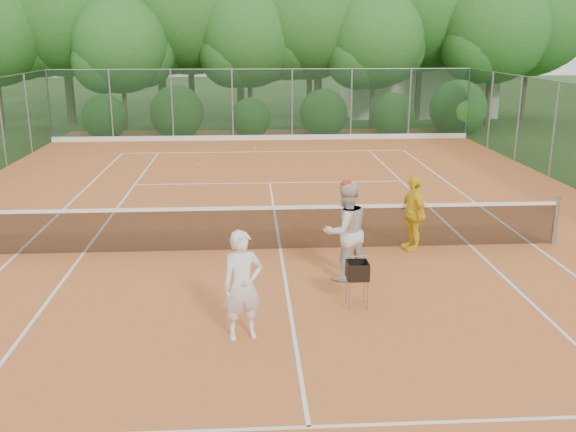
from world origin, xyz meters
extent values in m
plane|color=#264619|center=(0.00, 0.00, 0.00)|extent=(120.00, 120.00, 0.00)
cube|color=#C76A2E|center=(0.00, 0.00, 0.01)|extent=(18.00, 36.00, 0.02)
cube|color=beige|center=(9.00, 24.00, 1.50)|extent=(8.00, 5.00, 3.00)
cylinder|color=gray|center=(5.94, 0.00, 0.57)|extent=(0.10, 0.10, 1.10)
cube|color=black|center=(0.00, 0.00, 0.48)|extent=(11.87, 0.03, 0.86)
cube|color=white|center=(0.00, 0.00, 0.95)|extent=(11.87, 0.04, 0.07)
imported|color=white|center=(-0.76, -4.03, 0.85)|extent=(0.68, 0.53, 1.66)
imported|color=beige|center=(1.11, -1.74, 0.95)|extent=(1.10, 0.99, 1.85)
ellipsoid|color=red|center=(1.11, -1.74, 1.83)|extent=(0.22, 0.22, 0.14)
imported|color=yellow|center=(2.78, -0.12, 0.82)|extent=(0.60, 1.00, 1.59)
cylinder|color=gray|center=(0.97, -3.17, 0.27)|extent=(0.02, 0.02, 0.50)
cylinder|color=gray|center=(1.27, -2.86, 0.27)|extent=(0.02, 0.02, 0.50)
cube|color=black|center=(1.12, -3.02, 0.66)|extent=(0.34, 0.34, 0.29)
sphere|color=#C2E234|center=(-2.36, 9.32, 0.05)|extent=(0.07, 0.07, 0.07)
sphere|color=#D9F037|center=(-0.36, 12.67, 0.05)|extent=(0.07, 0.07, 0.07)
sphere|color=#C4D231|center=(4.46, 10.99, 0.05)|extent=(0.07, 0.07, 0.07)
cube|color=white|center=(0.00, 11.88, 0.02)|extent=(11.03, 0.06, 0.01)
cube|color=white|center=(-5.49, 0.00, 0.02)|extent=(0.06, 23.77, 0.01)
cube|color=white|center=(5.49, 0.00, 0.02)|extent=(0.06, 23.77, 0.01)
cube|color=white|center=(-4.11, 0.00, 0.02)|extent=(0.06, 23.77, 0.01)
cube|color=white|center=(4.11, 0.00, 0.02)|extent=(0.06, 23.77, 0.01)
cube|color=white|center=(0.00, 6.40, 0.02)|extent=(8.23, 0.06, 0.01)
cube|color=white|center=(0.00, -6.40, 0.02)|extent=(8.23, 0.06, 0.01)
cube|color=white|center=(0.00, 0.00, 0.02)|extent=(0.06, 12.80, 0.01)
cube|color=#19381E|center=(0.00, 15.00, 1.52)|extent=(18.00, 0.02, 3.00)
cylinder|color=gray|center=(-9.00, 15.00, 1.52)|extent=(0.07, 0.07, 3.00)
cylinder|color=gray|center=(9.00, 15.00, 1.52)|extent=(0.07, 0.07, 3.00)
cylinder|color=gray|center=(-9.00, 15.00, 1.52)|extent=(0.07, 0.07, 3.00)
cylinder|color=gray|center=(9.00, 15.00, 1.52)|extent=(0.07, 0.07, 3.00)
cylinder|color=brown|center=(-9.50, 20.50, 2.20)|extent=(0.30, 0.30, 4.40)
sphere|color=#26581D|center=(-9.50, 20.50, 5.46)|extent=(6.16, 6.16, 6.16)
cylinder|color=brown|center=(-6.50, 18.50, 1.60)|extent=(0.22, 0.22, 3.20)
sphere|color=#26581D|center=(-6.50, 18.50, 3.97)|extent=(4.48, 4.48, 4.48)
cylinder|color=brown|center=(-3.50, 21.00, 2.25)|extent=(0.31, 0.31, 4.50)
sphere|color=#26581D|center=(-3.50, 21.00, 5.58)|extent=(6.30, 6.30, 6.30)
cylinder|color=brown|center=(-0.50, 19.50, 1.75)|extent=(0.24, 0.24, 3.50)
sphere|color=#26581D|center=(-0.50, 19.50, 4.34)|extent=(4.90, 4.90, 4.90)
cylinder|color=brown|center=(2.50, 20.00, 2.05)|extent=(0.28, 0.28, 4.10)
sphere|color=#26581D|center=(2.50, 20.00, 5.08)|extent=(5.74, 5.74, 5.74)
cylinder|color=brown|center=(5.50, 18.80, 1.70)|extent=(0.23, 0.23, 3.40)
sphere|color=#26581D|center=(5.50, 18.80, 4.22)|extent=(4.76, 4.76, 4.76)
cylinder|color=brown|center=(8.50, 21.50, 2.33)|extent=(0.32, 0.32, 4.65)
sphere|color=#26581D|center=(8.50, 21.50, 5.77)|extent=(6.51, 6.51, 6.51)
cylinder|color=brown|center=(11.50, 19.20, 1.90)|extent=(0.26, 0.26, 3.80)
sphere|color=#26581D|center=(11.50, 19.20, 4.71)|extent=(5.32, 5.32, 5.32)
cylinder|color=brown|center=(14.00, 20.80, 2.12)|extent=(0.29, 0.29, 4.25)
sphere|color=#26581D|center=(14.00, 20.80, 5.27)|extent=(5.95, 5.95, 5.95)
cone|color=brown|center=(-5.00, 21.00, 5.50)|extent=(0.44, 0.44, 11.00)
cone|color=brown|center=(3.00, 20.50, 5.00)|extent=(0.44, 0.44, 10.00)
cone|color=brown|center=(7.00, 22.50, 6.00)|extent=(0.44, 0.44, 12.00)
camera|label=1|loc=(-0.65, -12.85, 4.40)|focal=40.00mm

